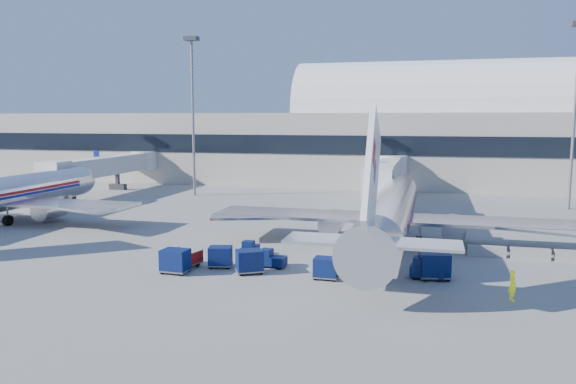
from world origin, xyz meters
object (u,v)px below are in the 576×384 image
(jetbridge_near, at_px, (387,172))
(barrier_near, at_px, (487,251))
(ramp_worker, at_px, (513,285))
(cart_solo_near, at_px, (326,268))
(barrier_mid, at_px, (530,254))
(tug_right, at_px, (426,269))
(barrier_far, at_px, (575,256))
(tug_lead, at_px, (271,259))
(mast_east, at_px, (576,88))
(tug_left, at_px, (250,249))
(cart_train_a, at_px, (249,261))
(cart_solo_far, at_px, (435,265))
(airliner_main, at_px, (390,212))
(mast_west, at_px, (193,93))
(cart_train_c, at_px, (175,261))
(jetbridge_mid, at_px, (109,166))
(cart_train_b, at_px, (220,256))
(cart_open_red, at_px, (185,261))

(jetbridge_near, bearing_deg, barrier_near, -70.15)
(ramp_worker, bearing_deg, cart_solo_near, 65.90)
(barrier_mid, height_order, tug_right, tug_right)
(barrier_mid, distance_m, barrier_far, 3.30)
(tug_lead, relative_size, tug_right, 0.91)
(mast_east, height_order, barrier_far, mast_east)
(tug_left, bearing_deg, cart_train_a, -161.17)
(cart_solo_far, bearing_deg, airliner_main, 99.78)
(mast_west, distance_m, cart_train_c, 44.07)
(jetbridge_near, height_order, tug_lead, jetbridge_near)
(barrier_near, distance_m, cart_solo_far, 8.68)
(jetbridge_mid, relative_size, mast_east, 1.22)
(mast_west, bearing_deg, cart_solo_far, -46.43)
(mast_west, bearing_deg, cart_solo_near, -54.73)
(jetbridge_mid, relative_size, tug_left, 13.26)
(ramp_worker, bearing_deg, cart_train_b, 66.09)
(jetbridge_mid, height_order, mast_east, mast_east)
(mast_east, distance_m, barrier_mid, 32.64)
(mast_east, relative_size, cart_solo_near, 12.86)
(tug_left, height_order, ramp_worker, ramp_worker)
(cart_solo_far, bearing_deg, ramp_worker, -49.01)
(cart_train_b, bearing_deg, tug_lead, 1.72)
(mast_west, relative_size, barrier_near, 7.53)
(barrier_far, distance_m, cart_train_b, 27.68)
(cart_train_a, bearing_deg, ramp_worker, -35.27)
(cart_train_c, bearing_deg, jetbridge_near, 76.08)
(cart_train_a, xyz_separation_m, cart_solo_far, (13.00, 1.84, 0.08))
(airliner_main, height_order, cart_train_b, airliner_main)
(barrier_mid, bearing_deg, airliner_main, 167.50)
(mast_east, height_order, cart_train_b, mast_east)
(barrier_mid, distance_m, tug_lead, 20.75)
(cart_train_b, bearing_deg, jetbridge_near, 63.20)
(mast_west, bearing_deg, cart_train_b, -63.41)
(tug_lead, xyz_separation_m, cart_solo_near, (4.60, -2.06, 0.19))
(jetbridge_mid, height_order, cart_train_b, jetbridge_mid)
(mast_east, height_order, barrier_near, mast_east)
(barrier_far, bearing_deg, cart_open_red, -162.86)
(barrier_far, bearing_deg, cart_solo_near, -152.14)
(airliner_main, height_order, ramp_worker, airliner_main)
(cart_solo_far, relative_size, cart_open_red, 0.91)
(barrier_mid, distance_m, cart_train_c, 27.81)
(cart_train_a, height_order, cart_solo_far, cart_solo_far)
(cart_open_red, bearing_deg, tug_right, 16.96)
(jetbridge_mid, relative_size, tug_right, 11.34)
(barrier_near, relative_size, barrier_mid, 1.00)
(jetbridge_mid, height_order, cart_train_c, jetbridge_mid)
(ramp_worker, bearing_deg, cart_open_red, 68.24)
(mast_east, height_order, cart_train_a, mast_east)
(jetbridge_mid, relative_size, cart_train_a, 11.36)
(airliner_main, distance_m, cart_open_red, 18.58)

